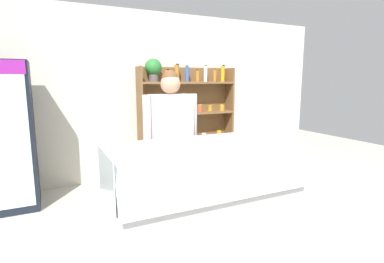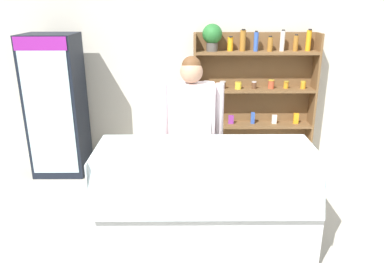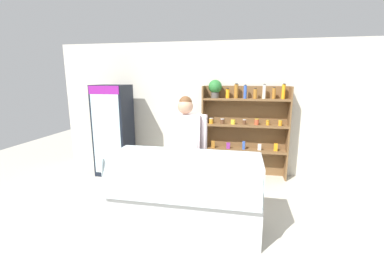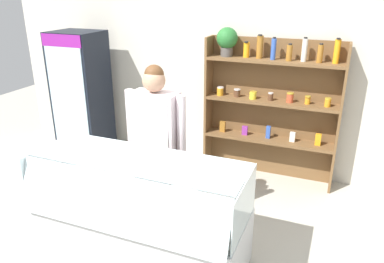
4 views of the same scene
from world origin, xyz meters
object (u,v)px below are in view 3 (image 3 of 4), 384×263
(shelving_unit, at_px, (241,123))
(deli_display_case, at_px, (184,205))
(drinks_fridge, at_px, (114,130))
(shop_clerk, at_px, (185,142))

(shelving_unit, relative_size, deli_display_case, 0.99)
(drinks_fridge, xyz_separation_m, shop_clerk, (1.76, -1.10, 0.11))
(deli_display_case, height_order, shop_clerk, shop_clerk)
(shop_clerk, bearing_deg, drinks_fridge, 147.95)
(deli_display_case, distance_m, shop_clerk, 0.94)
(shelving_unit, bearing_deg, drinks_fridge, -171.62)
(drinks_fridge, xyz_separation_m, shelving_unit, (2.57, 0.38, 0.17))
(drinks_fridge, height_order, shelving_unit, shelving_unit)
(shelving_unit, height_order, deli_display_case, shelving_unit)
(drinks_fridge, height_order, deli_display_case, drinks_fridge)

